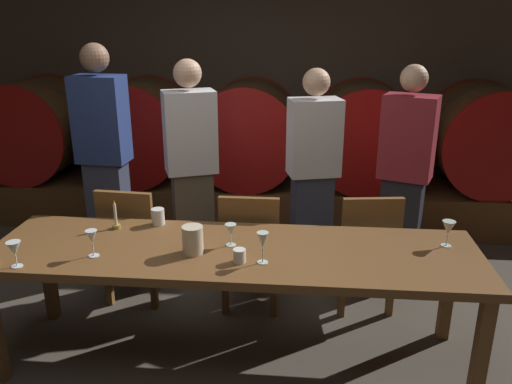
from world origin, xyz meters
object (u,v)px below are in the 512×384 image
at_px(candle_right, 116,221).
at_px(wine_barrel_left, 140,131).
at_px(wine_barrel_far_left, 34,129).
at_px(wine_barrel_center, 249,133).
at_px(wine_glass_left, 92,238).
at_px(cup_right, 239,256).
at_px(dining_table, 234,259).
at_px(guest_center_left, 192,169).
at_px(wine_glass_far_left, 14,249).
at_px(wine_glass_far_right, 448,228).
at_px(cup_left, 158,217).
at_px(chair_right, 366,246).
at_px(wine_barrel_right, 363,135).
at_px(wine_barrel_far_right, 485,138).
at_px(chair_left, 133,239).
at_px(chair_center, 251,245).
at_px(wine_glass_center, 231,230).
at_px(guest_far_right, 404,175).
at_px(pitcher, 193,240).
at_px(guest_center_right, 313,174).
at_px(wine_glass_right, 263,241).

bearing_deg(candle_right, wine_barrel_left, 102.90).
xyz_separation_m(wine_barrel_far_left, wine_barrel_center, (2.19, 0.00, 0.00)).
bearing_deg(wine_glass_left, cup_right, -0.06).
bearing_deg(wine_glass_left, dining_table, 11.87).
distance_m(guest_center_left, wine_glass_far_left, 1.54).
xyz_separation_m(wine_glass_far_right, cup_left, (-1.75, 0.16, -0.06)).
height_order(wine_barrel_far_left, guest_center_left, guest_center_left).
bearing_deg(wine_barrel_center, chair_right, -59.06).
distance_m(wine_barrel_right, wine_glass_left, 2.98).
distance_m(wine_barrel_right, wine_barrel_far_right, 1.13).
distance_m(chair_left, chair_right, 1.64).
height_order(wine_barrel_left, guest_center_left, guest_center_left).
xyz_separation_m(wine_barrel_center, chair_center, (0.19, -1.70, -0.40)).
xyz_separation_m(wine_barrel_far_right, chair_right, (-1.26, -1.64, -0.40)).
xyz_separation_m(wine_barrel_far_left, wine_glass_center, (2.32, -2.23, -0.06)).
height_order(wine_barrel_far_right, wine_glass_far_left, wine_barrel_far_right).
xyz_separation_m(wine_barrel_left, cup_right, (1.29, -2.44, -0.12)).
height_order(wine_barrel_left, wine_barrel_center, same).
height_order(chair_center, wine_glass_far_left, same).
height_order(dining_table, guest_far_right, guest_far_right).
height_order(candle_right, wine_glass_far_left, candle_right).
height_order(wine_barrel_far_left, cup_right, wine_barrel_far_left).
bearing_deg(wine_barrel_center, pitcher, -91.73).
bearing_deg(candle_right, chair_center, 23.39).
bearing_deg(chair_right, wine_barrel_far_right, -134.94).
bearing_deg(wine_barrel_far_right, guest_center_right, -145.86).
bearing_deg(wine_glass_center, wine_barrel_right, 66.26).
height_order(guest_center_right, pitcher, guest_center_right).
distance_m(candle_right, cup_left, 0.26).
xyz_separation_m(wine_barrel_far_left, chair_center, (2.38, -1.70, -0.40)).
bearing_deg(pitcher, wine_glass_far_right, 8.77).
bearing_deg(wine_glass_right, wine_glass_center, 134.86).
height_order(dining_table, guest_center_left, guest_center_left).
height_order(wine_barrel_far_right, wine_glass_right, wine_barrel_far_right).
distance_m(wine_glass_center, wine_glass_far_right, 1.25).
bearing_deg(wine_glass_center, wine_barrel_far_right, 46.51).
bearing_deg(wine_glass_right, cup_left, 146.28).
bearing_deg(candle_right, wine_glass_right, -21.99).
relative_size(wine_glass_right, cup_right, 2.34).
bearing_deg(chair_right, pitcher, 26.53).
bearing_deg(wine_barrel_center, chair_center, -83.72).
xyz_separation_m(wine_barrel_left, wine_glass_far_left, (0.12, -2.59, -0.06)).
bearing_deg(chair_left, wine_barrel_far_left, -42.97).
bearing_deg(guest_far_right, wine_barrel_center, -19.42).
height_order(wine_barrel_far_right, wine_glass_left, wine_barrel_far_right).
bearing_deg(wine_barrel_far_left, chair_right, -27.29).
bearing_deg(wine_barrel_center, dining_table, -86.22).
bearing_deg(wine_barrel_center, wine_glass_right, -82.34).
distance_m(guest_center_left, wine_glass_left, 1.27).
bearing_deg(wine_barrel_far_right, wine_glass_right, -128.21).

